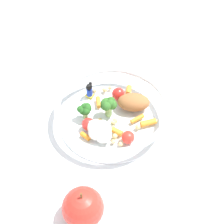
# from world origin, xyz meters

# --- Properties ---
(ground_plane) EXTENTS (2.40, 2.40, 0.00)m
(ground_plane) POSITION_xyz_m (0.00, 0.00, 0.00)
(ground_plane) COLOR white
(food_container) EXTENTS (0.24, 0.24, 0.06)m
(food_container) POSITION_xyz_m (-0.01, -0.01, 0.03)
(food_container) COLOR white
(food_container) RESTS_ON ground_plane
(loose_apple) EXTENTS (0.07, 0.07, 0.08)m
(loose_apple) POSITION_xyz_m (0.18, 0.10, 0.04)
(loose_apple) COLOR red
(loose_apple) RESTS_ON ground_plane
(folded_napkin) EXTENTS (0.16, 0.16, 0.01)m
(folded_napkin) POSITION_xyz_m (-0.21, -0.12, 0.00)
(folded_napkin) COLOR white
(folded_napkin) RESTS_ON ground_plane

